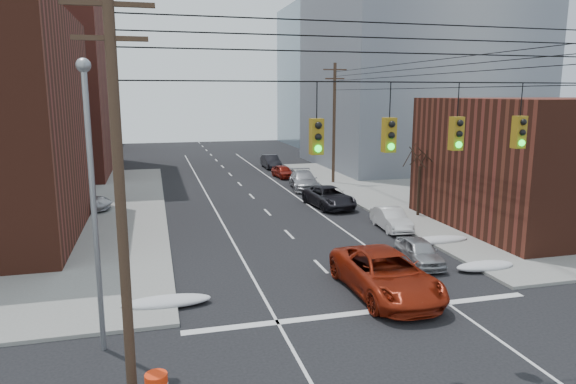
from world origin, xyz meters
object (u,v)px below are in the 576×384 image
parked_car_a (419,252)px  parked_car_c (329,197)px  parked_car_f (271,162)px  lot_car_d (2,206)px  parked_car_b (391,219)px  lot_car_a (50,208)px  red_pickup (385,274)px  parked_car_e (283,172)px  lot_car_b (77,202)px  parked_car_d (304,180)px

parked_car_a → parked_car_c: 13.43m
parked_car_a → parked_car_f: bearing=95.3°
lot_car_d → parked_car_b: bearing=-105.8°
parked_car_f → lot_car_a: bearing=-134.4°
parked_car_c → lot_car_a: 19.32m
red_pickup → parked_car_c: bearing=78.1°
parked_car_a → parked_car_e: bearing=95.8°
parked_car_b → lot_car_a: bearing=163.3°
parked_car_c → parked_car_f: parked_car_c is taller
lot_car_b → red_pickup: bearing=-127.1°
parked_car_b → parked_car_f: bearing=97.1°
lot_car_a → red_pickup: bearing=-148.0°
parked_car_c → lot_car_d: bearing=169.4°
red_pickup → parked_car_b: red_pickup is taller
parked_car_d → parked_car_e: 6.48m
parked_car_a → lot_car_d: lot_car_d is taller
red_pickup → lot_car_b: red_pickup is taller
parked_car_b → parked_car_e: bearing=98.8°
parked_car_c → lot_car_d: size_ratio=1.19×
parked_car_c → parked_car_e: 13.92m
lot_car_b → lot_car_d: lot_car_d is taller
parked_car_c → lot_car_a: (-19.29, 1.05, 0.05)m
red_pickup → parked_car_d: (3.55, 24.00, -0.11)m
lot_car_a → lot_car_b: (1.52, 1.62, 0.01)m
parked_car_a → lot_car_b: bearing=143.7°
parked_car_a → parked_car_c: parked_car_c is taller
lot_car_a → lot_car_d: 3.27m
lot_car_b → lot_car_d: bearing=113.8°
parked_car_e → parked_car_f: (0.32, 6.89, 0.11)m
lot_car_a → lot_car_d: lot_car_d is taller
parked_car_c → parked_car_d: bearing=82.6°
parked_car_d → parked_car_f: (0.06, 13.37, -0.04)m
lot_car_d → lot_car_b: bearing=-77.3°
parked_car_e → lot_car_b: size_ratio=0.78×
parked_car_f → lot_car_d: bearing=-140.1°
parked_car_e → lot_car_d: bearing=-158.3°
parked_car_f → lot_car_b: 25.62m
parked_car_b → parked_car_d: bearing=99.8°
red_pickup → parked_car_c: (3.30, 16.56, -0.14)m
parked_car_b → parked_car_d: parked_car_d is taller
red_pickup → parked_car_d: size_ratio=1.19×
parked_car_b → lot_car_a: (-20.89, 8.11, 0.14)m
parked_car_e → parked_car_c: bearing=-96.2°
red_pickup → parked_car_b: (4.90, 9.50, -0.23)m
lot_car_b → lot_car_d: (-4.63, -0.63, 0.12)m
parked_car_a → parked_car_e: size_ratio=1.02×
lot_car_a → parked_car_c: bearing=-103.4°
parked_car_b → parked_car_d: (-1.35, 14.50, 0.12)m
red_pickup → parked_car_e: bearing=83.2°
parked_car_f → parked_car_a: bearing=-90.2°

